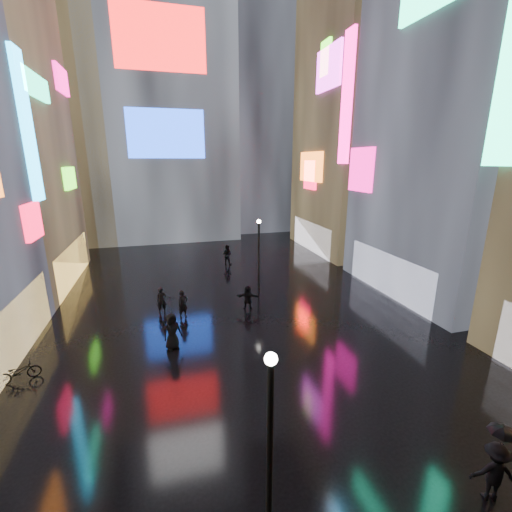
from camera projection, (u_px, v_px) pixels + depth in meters
name	position (u px, v px, depth m)	size (l,w,h in m)	color
ground	(226.00, 294.00, 24.52)	(140.00, 140.00, 0.00)	black
building_right_mid	(476.00, 67.00, 21.82)	(10.28, 13.70, 30.00)	black
building_right_far	(362.00, 112.00, 34.15)	(10.28, 12.00, 28.00)	black
tower_main	(160.00, 58.00, 40.37)	(16.00, 14.20, 42.00)	black
tower_flank_right	(253.00, 102.00, 46.41)	(12.00, 12.00, 34.00)	black
tower_flank_left	(62.00, 126.00, 37.86)	(10.00, 10.00, 26.00)	black
lamp_near	(270.00, 438.00, 8.04)	(0.30, 0.30, 5.20)	black
lamp_far	(259.00, 250.00, 24.97)	(0.30, 0.30, 5.20)	black
pedestrian_2	(494.00, 472.00, 9.49)	(1.16, 0.67, 1.80)	black
pedestrian_4	(172.00, 331.00, 17.21)	(0.93, 0.61, 1.91)	black
pedestrian_5	(248.00, 298.00, 21.87)	(1.46, 0.46, 1.57)	black
pedestrian_6	(162.00, 301.00, 21.27)	(0.60, 0.40, 1.66)	black
pedestrian_7	(227.00, 255.00, 31.44)	(0.88, 0.69, 1.82)	black
umbrella_1	(502.00, 436.00, 9.16)	(0.72, 0.72, 0.63)	black
umbrella_2	(170.00, 305.00, 16.83)	(1.00, 1.02, 0.92)	black
bicycle	(19.00, 372.00, 14.75)	(0.58, 1.67, 0.88)	black
pedestrian_8	(183.00, 304.00, 20.68)	(0.63, 0.41, 1.72)	black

